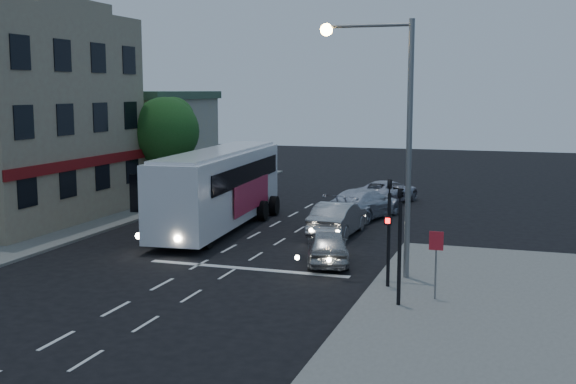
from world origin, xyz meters
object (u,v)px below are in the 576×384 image
(tour_bus, at_px, (219,186))
(car_sedan_c, at_px, (387,191))
(car_suv, at_px, (328,246))
(streetlight, at_px, (391,119))
(traffic_signal_side, at_px, (400,232))
(car_sedan_a, at_px, (338,219))
(street_tree, at_px, (165,128))
(traffic_signal_main, at_px, (389,220))
(car_sedan_b, at_px, (364,203))
(regulatory_sign, at_px, (436,254))

(tour_bus, distance_m, car_sedan_c, 12.42)
(car_suv, height_order, streetlight, streetlight)
(car_sedan_c, height_order, traffic_signal_side, traffic_signal_side)
(car_sedan_a, bearing_deg, street_tree, -23.91)
(streetlight, height_order, street_tree, streetlight)
(tour_bus, bearing_deg, traffic_signal_main, -44.70)
(streetlight, xyz_separation_m, street_tree, (-15.55, 12.82, -1.23))
(tour_bus, bearing_deg, streetlight, -40.22)
(car_sedan_b, xyz_separation_m, regulatory_sign, (5.39, -14.29, 0.80))
(car_sedan_a, bearing_deg, car_suv, 102.01)
(street_tree, bearing_deg, car_sedan_b, -4.56)
(traffic_signal_main, distance_m, regulatory_sign, 2.14)
(car_sedan_c, distance_m, regulatory_sign, 20.62)
(car_sedan_b, bearing_deg, car_sedan_c, -76.12)
(tour_bus, distance_m, car_sedan_b, 7.99)
(traffic_signal_main, bearing_deg, tour_bus, 139.75)
(car_sedan_a, height_order, streetlight, streetlight)
(car_sedan_a, bearing_deg, car_sedan_c, -90.34)
(traffic_signal_side, distance_m, streetlight, 4.84)
(car_sedan_a, relative_size, traffic_signal_side, 1.16)
(street_tree, bearing_deg, tour_bus, -44.73)
(tour_bus, bearing_deg, car_sedan_b, 34.66)
(regulatory_sign, relative_size, streetlight, 0.24)
(car_sedan_b, distance_m, traffic_signal_side, 15.96)
(streetlight, bearing_deg, car_sedan_b, 106.17)
(traffic_signal_side, height_order, regulatory_sign, traffic_signal_side)
(car_suv, xyz_separation_m, traffic_signal_side, (3.61, -5.00, 1.74))
(tour_bus, height_order, regulatory_sign, tour_bus)
(car_sedan_b, bearing_deg, street_tree, 11.24)
(car_suv, height_order, traffic_signal_side, traffic_signal_side)
(regulatory_sign, bearing_deg, car_sedan_a, 120.45)
(streetlight, bearing_deg, regulatory_sign, -51.25)
(car_sedan_c, xyz_separation_m, traffic_signal_main, (3.50, -18.91, 1.75))
(traffic_signal_side, xyz_separation_m, regulatory_sign, (1.00, 0.96, -0.82))
(street_tree, bearing_deg, car_sedan_c, 20.78)
(car_sedan_c, bearing_deg, car_suv, 110.20)
(car_sedan_a, height_order, street_tree, street_tree)
(car_suv, distance_m, car_sedan_c, 15.90)
(traffic_signal_main, relative_size, regulatory_sign, 1.86)
(car_sedan_c, bearing_deg, traffic_signal_main, 118.57)
(car_sedan_c, height_order, streetlight, streetlight)
(streetlight, bearing_deg, traffic_signal_side, -74.30)
(traffic_signal_side, bearing_deg, car_sedan_b, 106.06)
(tour_bus, xyz_separation_m, car_sedan_a, (5.91, 0.20, -1.29))
(car_sedan_b, height_order, regulatory_sign, regulatory_sign)
(car_suv, relative_size, car_sedan_a, 0.84)
(traffic_signal_main, bearing_deg, regulatory_sign, -30.84)
(traffic_signal_main, bearing_deg, car_sedan_c, 100.50)
(traffic_signal_main, relative_size, streetlight, 0.46)
(car_sedan_c, distance_m, streetlight, 18.50)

